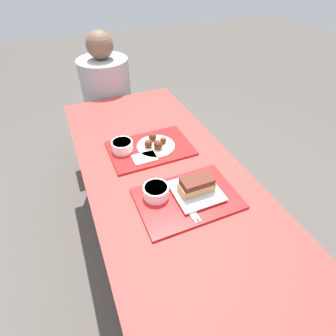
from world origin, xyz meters
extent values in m
plane|color=#4C4742|center=(0.00, 0.00, 0.00)|extent=(12.00, 12.00, 0.00)
cube|color=maroon|center=(0.00, 0.00, 0.74)|extent=(0.78, 1.81, 0.04)
cylinder|color=maroon|center=(-0.33, 0.83, 0.36)|extent=(0.07, 0.07, 0.72)
cylinder|color=maroon|center=(0.33, 0.83, 0.36)|extent=(0.07, 0.07, 0.72)
cube|color=maroon|center=(0.00, 1.13, 0.46)|extent=(0.74, 0.28, 0.04)
cylinder|color=maroon|center=(-0.31, 1.13, 0.22)|extent=(0.06, 0.06, 0.44)
cylinder|color=maroon|center=(0.31, 1.13, 0.22)|extent=(0.06, 0.06, 0.44)
cube|color=red|center=(0.02, -0.23, 0.77)|extent=(0.45, 0.31, 0.01)
cube|color=red|center=(0.00, 0.19, 0.77)|extent=(0.45, 0.31, 0.01)
cylinder|color=white|center=(-0.10, -0.17, 0.80)|extent=(0.12, 0.12, 0.06)
cylinder|color=beige|center=(-0.10, -0.17, 0.82)|extent=(0.10, 0.10, 0.01)
cylinder|color=beige|center=(0.07, -0.22, 0.78)|extent=(0.19, 0.19, 0.01)
cube|color=silver|center=(0.07, -0.22, 0.78)|extent=(0.21, 0.21, 0.01)
cube|color=tan|center=(0.07, -0.22, 0.81)|extent=(0.16, 0.08, 0.04)
cube|color=#4C1E14|center=(0.07, -0.22, 0.84)|extent=(0.14, 0.08, 0.03)
cube|color=white|center=(-0.01, -0.29, 0.77)|extent=(0.04, 0.17, 0.00)
cube|color=white|center=(0.01, -0.29, 0.77)|extent=(0.02, 0.17, 0.00)
cube|color=#A59E93|center=(0.05, -0.16, 0.77)|extent=(0.04, 0.03, 0.01)
cylinder|color=white|center=(-0.15, 0.23, 0.80)|extent=(0.12, 0.12, 0.06)
cylinder|color=beige|center=(-0.15, 0.23, 0.82)|extent=(0.10, 0.10, 0.01)
cylinder|color=beige|center=(0.03, 0.19, 0.78)|extent=(0.21, 0.21, 0.01)
sphere|color=#562314|center=(0.08, 0.19, 0.80)|extent=(0.04, 0.04, 0.04)
sphere|color=#562314|center=(0.03, 0.24, 0.80)|extent=(0.05, 0.05, 0.05)
sphere|color=#562314|center=(-0.01, 0.19, 0.80)|extent=(0.04, 0.04, 0.04)
sphere|color=#562314|center=(0.03, 0.15, 0.80)|extent=(0.05, 0.05, 0.05)
cube|color=white|center=(-0.06, 0.11, 0.78)|extent=(0.12, 0.09, 0.01)
cylinder|color=#9E9EA3|center=(-0.04, 1.13, 0.72)|extent=(0.39, 0.39, 0.50)
sphere|color=brown|center=(-0.04, 1.13, 1.07)|extent=(0.20, 0.20, 0.20)
camera|label=1|loc=(-0.37, -0.94, 1.64)|focal=28.00mm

